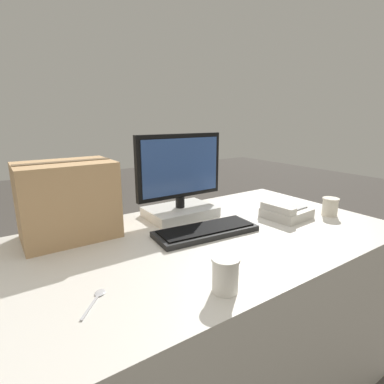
% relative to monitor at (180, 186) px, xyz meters
% --- Properties ---
extents(office_desk, '(1.80, 0.90, 0.75)m').
position_rel_monitor_xyz_m(office_desk, '(-0.14, -0.27, -0.53)').
color(office_desk, beige).
rests_on(office_desk, ground_plane).
extents(monitor, '(0.45, 0.23, 0.40)m').
position_rel_monitor_xyz_m(monitor, '(0.00, 0.00, 0.00)').
color(monitor, white).
rests_on(monitor, office_desk).
extents(keyboard, '(0.45, 0.20, 0.03)m').
position_rel_monitor_xyz_m(keyboard, '(-0.03, -0.26, -0.14)').
color(keyboard, black).
rests_on(keyboard, office_desk).
extents(desk_phone, '(0.21, 0.19, 0.08)m').
position_rel_monitor_xyz_m(desk_phone, '(0.41, -0.31, -0.12)').
color(desk_phone, beige).
rests_on(desk_phone, office_desk).
extents(paper_cup_left, '(0.08, 0.08, 0.10)m').
position_rel_monitor_xyz_m(paper_cup_left, '(-0.24, -0.63, -0.10)').
color(paper_cup_left, white).
rests_on(paper_cup_left, office_desk).
extents(paper_cup_right, '(0.08, 0.08, 0.09)m').
position_rel_monitor_xyz_m(paper_cup_right, '(0.62, -0.40, -0.11)').
color(paper_cup_right, beige).
rests_on(paper_cup_right, office_desk).
extents(spoon, '(0.10, 0.12, 0.00)m').
position_rel_monitor_xyz_m(spoon, '(-0.55, -0.46, -0.15)').
color(spoon, '#B2B2B7').
rests_on(spoon, office_desk).
extents(cardboard_box, '(0.36, 0.25, 0.31)m').
position_rel_monitor_xyz_m(cardboard_box, '(-0.51, 0.03, 0.00)').
color(cardboard_box, tan).
rests_on(cardboard_box, office_desk).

